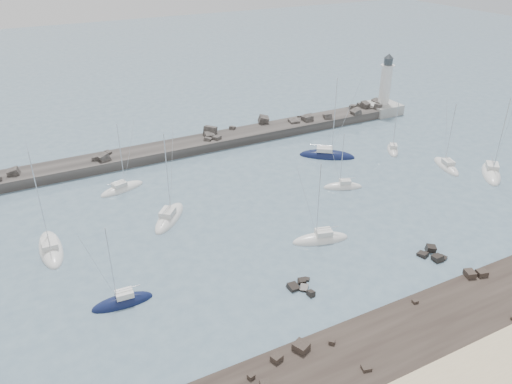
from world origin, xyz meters
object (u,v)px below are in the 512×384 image
sailboat_2 (123,302)px  sailboat_7 (343,187)px  sailboat_8 (446,167)px  sailboat_5 (321,239)px  sailboat_9 (491,174)px  sailboat_1 (51,249)px  lighthouse (384,100)px  sailboat_6 (327,156)px  sailboat_4 (122,189)px  sailboat_3 (169,218)px  sailboat_10 (393,150)px

sailboat_2 → sailboat_7: size_ratio=1.09×
sailboat_2 → sailboat_8: bearing=9.1°
sailboat_5 → sailboat_9: (38.93, 3.65, 0.01)m
sailboat_1 → sailboat_2: bearing=-68.7°
lighthouse → sailboat_6: bearing=-150.0°
lighthouse → sailboat_8: (-9.59, -29.30, -2.95)m
sailboat_4 → sailboat_3: bearing=-72.6°
sailboat_5 → sailboat_10: (30.50, 19.98, -0.00)m
sailboat_7 → sailboat_2: bearing=-163.4°
sailboat_4 → sailboat_9: size_ratio=0.81×
sailboat_6 → sailboat_1: bearing=-170.3°
sailboat_1 → sailboat_8: size_ratio=1.21×
sailboat_7 → sailboat_10: (18.10, 8.29, 0.00)m
sailboat_1 → sailboat_4: bearing=45.3°
lighthouse → sailboat_8: bearing=-108.1°
sailboat_10 → lighthouse: bearing=55.0°
sailboat_6 → sailboat_9: (21.51, -20.03, 0.00)m
sailboat_6 → sailboat_5: bearing=-126.3°
sailboat_3 → sailboat_6: bearing=13.5°
sailboat_3 → sailboat_5: size_ratio=1.13×
sailboat_1 → sailboat_4: 18.59m
lighthouse → sailboat_10: (-13.18, -18.86, -2.95)m
sailboat_5 → sailboat_2: bearing=-179.2°
sailboat_5 → sailboat_10: size_ratio=1.23×
sailboat_1 → sailboat_5: (34.08, -14.92, 0.00)m
sailboat_6 → sailboat_8: sailboat_6 is taller
sailboat_10 → sailboat_4: bearing=171.0°
sailboat_1 → sailboat_2: (5.98, -15.33, 0.01)m
lighthouse → sailboat_5: lighthouse is taller
sailboat_2 → sailboat_4: size_ratio=0.92×
sailboat_1 → sailboat_8: 68.38m
sailboat_1 → sailboat_3: size_ratio=1.06×
lighthouse → sailboat_3: (-60.71, -23.43, -2.94)m
sailboat_6 → lighthouse: bearing=30.0°
sailboat_6 → sailboat_10: 13.60m
sailboat_10 → sailboat_1: bearing=-175.5°
sailboat_3 → sailboat_10: (47.53, 4.57, -0.01)m
sailboat_2 → sailboat_7: bearing=16.6°
sailboat_2 → sailboat_1: bearing=111.3°
sailboat_2 → sailboat_9: bearing=3.5°
sailboat_2 → sailboat_5: sailboat_5 is taller
sailboat_6 → sailboat_8: 21.87m
sailboat_3 → sailboat_5: bearing=-42.1°
sailboat_3 → sailboat_9: bearing=-11.9°
sailboat_5 → sailboat_9: sailboat_9 is taller
sailboat_3 → sailboat_4: sailboat_3 is taller
sailboat_9 → sailboat_5: bearing=-174.6°
sailboat_4 → sailboat_7: size_ratio=1.17×
sailboat_3 → sailboat_7: 29.67m
sailboat_10 → sailboat_6: bearing=164.2°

